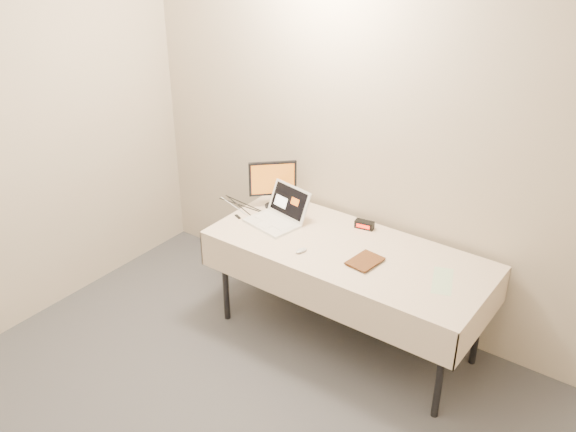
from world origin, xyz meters
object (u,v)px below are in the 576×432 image
Objects in this scene: monitor at (273,181)px; book at (355,243)px; table at (348,257)px; laptop at (279,214)px.

monitor is 0.90m from book.
table is 0.60m from laptop.
laptop is at bearing -86.41° from monitor.
monitor reaches higher than laptop.
table is 4.57× the size of laptop.
monitor is 1.61× the size of book.
laptop is 0.69m from book.
monitor is at bearing 169.24° from book.
laptop is at bearing 177.44° from book.
table is 0.21m from book.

